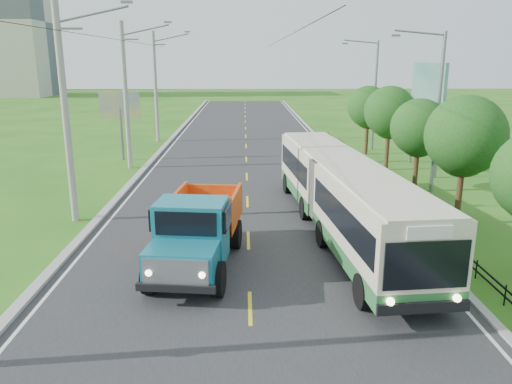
{
  "coord_description": "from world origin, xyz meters",
  "views": [
    {
      "loc": [
        -0.15,
        -14.07,
        7.5
      ],
      "look_at": [
        0.35,
        6.95,
        1.9
      ],
      "focal_mm": 35.0,
      "sensor_mm": 36.0,
      "label": 1
    }
  ],
  "objects_px": {
    "pole_mid": "(126,96)",
    "streetlight_mid": "(436,107)",
    "pole_far": "(156,86)",
    "billboard_left": "(120,109)",
    "streetlight_far": "(373,92)",
    "planter_far": "(362,160)",
    "billboard_right": "(428,92)",
    "tree_back": "(368,109)",
    "planter_near": "(448,233)",
    "bus": "(343,191)",
    "dump_truck": "(198,226)",
    "tree_fourth": "(419,130)",
    "tree_fifth": "(390,114)",
    "tree_third": "(465,139)",
    "planter_mid": "(394,187)",
    "pole_near": "(66,114)"
  },
  "relations": [
    {
      "from": "billboard_right",
      "to": "bus",
      "type": "bearing_deg",
      "value": -121.89
    },
    {
      "from": "planter_far",
      "to": "bus",
      "type": "height_order",
      "value": "bus"
    },
    {
      "from": "planter_far",
      "to": "streetlight_mid",
      "type": "bearing_deg",
      "value": -75.68
    },
    {
      "from": "pole_far",
      "to": "streetlight_mid",
      "type": "xyz_separation_m",
      "value": [
        18.9,
        -19.0,
        -0.19
      ]
    },
    {
      "from": "streetlight_mid",
      "to": "streetlight_far",
      "type": "height_order",
      "value": "same"
    },
    {
      "from": "streetlight_far",
      "to": "dump_truck",
      "type": "height_order",
      "value": "streetlight_far"
    },
    {
      "from": "billboard_right",
      "to": "bus",
      "type": "distance_m",
      "value": 15.81
    },
    {
      "from": "planter_near",
      "to": "dump_truck",
      "type": "bearing_deg",
      "value": -165.59
    },
    {
      "from": "pole_near",
      "to": "planter_mid",
      "type": "bearing_deg",
      "value": 16.52
    },
    {
      "from": "planter_mid",
      "to": "billboard_right",
      "type": "height_order",
      "value": "billboard_right"
    },
    {
      "from": "pole_mid",
      "to": "streetlight_mid",
      "type": "relative_size",
      "value": 1.1
    },
    {
      "from": "tree_back",
      "to": "planter_near",
      "type": "distance_m",
      "value": 20.46
    },
    {
      "from": "planter_far",
      "to": "billboard_right",
      "type": "height_order",
      "value": "billboard_right"
    },
    {
      "from": "pole_mid",
      "to": "billboard_left",
      "type": "bearing_deg",
      "value": 112.42
    },
    {
      "from": "bus",
      "to": "streetlight_far",
      "type": "bearing_deg",
      "value": 68.05
    },
    {
      "from": "tree_third",
      "to": "planter_near",
      "type": "bearing_deg",
      "value": -120.41
    },
    {
      "from": "planter_mid",
      "to": "billboard_left",
      "type": "xyz_separation_m",
      "value": [
        -18.1,
        10.0,
        3.58
      ]
    },
    {
      "from": "pole_mid",
      "to": "streetlight_mid",
      "type": "xyz_separation_m",
      "value": [
        18.9,
        -7.0,
        -0.19
      ]
    },
    {
      "from": "planter_mid",
      "to": "pole_far",
      "type": "bearing_deg",
      "value": 131.59
    },
    {
      "from": "pole_far",
      "to": "billboard_left",
      "type": "bearing_deg",
      "value": -97.83
    },
    {
      "from": "pole_mid",
      "to": "streetlight_far",
      "type": "distance_m",
      "value": 20.16
    },
    {
      "from": "pole_mid",
      "to": "planter_far",
      "type": "bearing_deg",
      "value": 3.39
    },
    {
      "from": "pole_far",
      "to": "planter_mid",
      "type": "xyz_separation_m",
      "value": [
        16.86,
        -19.0,
        -4.81
      ]
    },
    {
      "from": "tree_fourth",
      "to": "planter_near",
      "type": "relative_size",
      "value": 8.06
    },
    {
      "from": "tree_fourth",
      "to": "bus",
      "type": "xyz_separation_m",
      "value": [
        -5.71,
        -7.25,
        -1.64
      ]
    },
    {
      "from": "billboard_right",
      "to": "pole_mid",
      "type": "bearing_deg",
      "value": 177.22
    },
    {
      "from": "pole_far",
      "to": "bus",
      "type": "relative_size",
      "value": 0.59
    },
    {
      "from": "pole_mid",
      "to": "tree_back",
      "type": "distance_m",
      "value": 18.89
    },
    {
      "from": "billboard_left",
      "to": "planter_far",
      "type": "bearing_deg",
      "value": -6.31
    },
    {
      "from": "streetlight_far",
      "to": "bus",
      "type": "bearing_deg",
      "value": -107.11
    },
    {
      "from": "streetlight_mid",
      "to": "billboard_right",
      "type": "xyz_separation_m",
      "value": [
        1.66,
        6.0,
        0.44
      ]
    },
    {
      "from": "pole_far",
      "to": "dump_truck",
      "type": "height_order",
      "value": "pole_far"
    },
    {
      "from": "tree_fourth",
      "to": "tree_fifth",
      "type": "xyz_separation_m",
      "value": [
        0.0,
        6.0,
        0.27
      ]
    },
    {
      "from": "tree_third",
      "to": "tree_fifth",
      "type": "distance_m",
      "value": 12.0
    },
    {
      "from": "streetlight_mid",
      "to": "streetlight_far",
      "type": "bearing_deg",
      "value": 90.0
    },
    {
      "from": "tree_third",
      "to": "planter_near",
      "type": "xyz_separation_m",
      "value": [
        -1.26,
        -2.14,
        -3.7
      ]
    },
    {
      "from": "pole_far",
      "to": "billboard_right",
      "type": "relative_size",
      "value": 1.37
    },
    {
      "from": "tree_fourth",
      "to": "bus",
      "type": "bearing_deg",
      "value": -128.23
    },
    {
      "from": "tree_back",
      "to": "pole_mid",
      "type": "bearing_deg",
      "value": -164.16
    },
    {
      "from": "pole_far",
      "to": "planter_mid",
      "type": "relative_size",
      "value": 14.93
    },
    {
      "from": "pole_mid",
      "to": "tree_third",
      "type": "height_order",
      "value": "pole_mid"
    },
    {
      "from": "planter_far",
      "to": "billboard_left",
      "type": "xyz_separation_m",
      "value": [
        -18.1,
        2.0,
        3.58
      ]
    },
    {
      "from": "pole_near",
      "to": "pole_far",
      "type": "height_order",
      "value": "same"
    },
    {
      "from": "planter_near",
      "to": "dump_truck",
      "type": "xyz_separation_m",
      "value": [
        -10.48,
        -2.69,
        1.3
      ]
    },
    {
      "from": "bus",
      "to": "planter_far",
      "type": "bearing_deg",
      "value": 68.73
    },
    {
      "from": "streetlight_mid",
      "to": "billboard_left",
      "type": "xyz_separation_m",
      "value": [
        -20.14,
        10.0,
        -1.04
      ]
    },
    {
      "from": "pole_near",
      "to": "bus",
      "type": "xyz_separation_m",
      "value": [
        12.4,
        -2.11,
        -3.14
      ]
    },
    {
      "from": "pole_mid",
      "to": "tree_fourth",
      "type": "bearing_deg",
      "value": -20.74
    },
    {
      "from": "billboard_left",
      "to": "dump_truck",
      "type": "height_order",
      "value": "billboard_left"
    },
    {
      "from": "dump_truck",
      "to": "billboard_left",
      "type": "bearing_deg",
      "value": 116.95
    }
  ]
}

